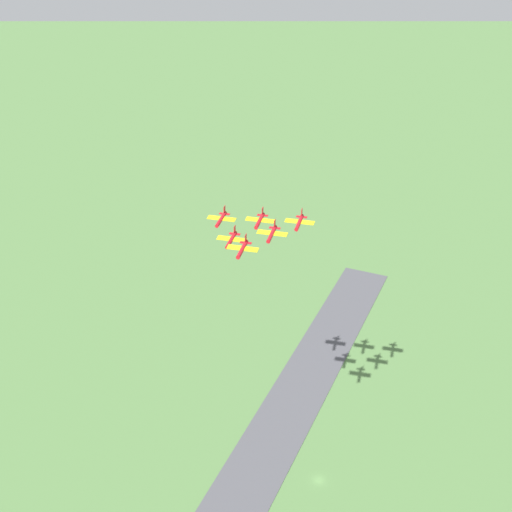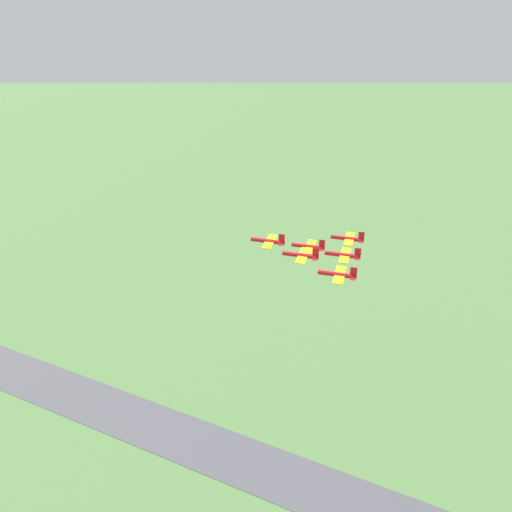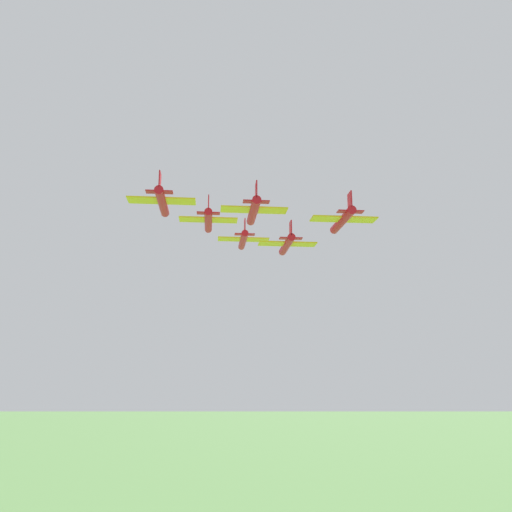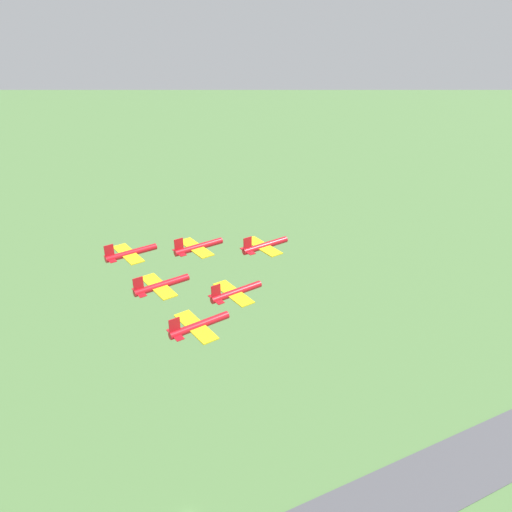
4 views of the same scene
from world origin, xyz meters
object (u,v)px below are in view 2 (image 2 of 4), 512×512
object	(u,v)px
jet_0	(269,241)
jet_2	(309,246)
jet_5	(349,239)
jet_4	(344,255)
jet_3	(339,275)
jet_1	(302,255)

from	to	relation	value
jet_0	jet_2	size ratio (longest dim) A/B	1.00
jet_5	jet_4	bearing A→B (deg)	-180.00
jet_0	jet_3	world-z (taller)	jet_0
jet_1	jet_5	world-z (taller)	jet_1
jet_3	jet_5	world-z (taller)	jet_3
jet_4	jet_5	xyz separation A→B (m)	(-13.23, 2.90, -1.06)
jet_2	jet_5	bearing A→B (deg)	-59.53
jet_2	jet_0	bearing A→B (deg)	120.47
jet_2	jet_1	bearing A→B (deg)	180.00
jet_5	jet_3	bearing A→B (deg)	-180.00
jet_0	jet_2	bearing A→B (deg)	-59.53
jet_0	jet_1	bearing A→B (deg)	-120.47
jet_1	jet_3	world-z (taller)	jet_1
jet_3	jet_4	xyz separation A→B (m)	(-13.23, 2.90, -1.00)
jet_0	jet_3	bearing A→B (deg)	-120.47
jet_4	jet_5	distance (m)	13.58
jet_2	jet_4	size ratio (longest dim) A/B	1.00
jet_1	jet_3	distance (m)	13.38
jet_1	jet_2	bearing A→B (deg)	-0.00
jet_5	jet_2	bearing A→B (deg)	120.47
jet_1	jet_3	xyz separation A→B (m)	(9.08, 9.79, -0.80)
jet_0	jet_2	distance (m)	13.85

